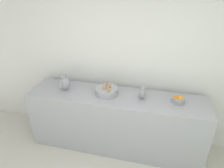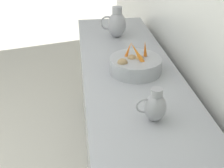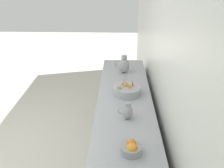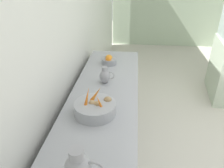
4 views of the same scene
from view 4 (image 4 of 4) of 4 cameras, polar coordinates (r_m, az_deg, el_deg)
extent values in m
cube|color=silver|center=(2.23, -12.31, 15.14)|extent=(0.10, 7.83, 3.00)
cube|color=#9EA0A5|center=(2.19, -2.50, -15.40)|extent=(0.62, 2.64, 0.94)
cylinder|color=#9EA0A5|center=(1.76, -4.38, -6.27)|extent=(0.33, 0.33, 0.10)
torus|color=#9EA0A5|center=(1.79, -4.33, -7.37)|extent=(0.19, 0.19, 0.01)
cone|color=orange|center=(1.75, -4.28, -2.80)|extent=(0.12, 0.05, 0.16)
cone|color=orange|center=(1.72, -6.48, -3.58)|extent=(0.06, 0.10, 0.16)
cone|color=orange|center=(1.68, -3.27, -4.78)|extent=(0.06, 0.03, 0.12)
ellipsoid|color=tan|center=(1.74, -5.16, -4.88)|extent=(0.05, 0.05, 0.04)
ellipsoid|color=#9E7F56|center=(1.77, -1.11, -4.08)|extent=(0.06, 0.05, 0.05)
ellipsoid|color=#9E7F56|center=(1.73, -3.73, -5.19)|extent=(0.06, 0.05, 0.05)
cylinder|color=gray|center=(2.66, -0.75, 5.88)|extent=(0.18, 0.18, 0.07)
sphere|color=orange|center=(2.62, -0.92, 6.21)|extent=(0.07, 0.07, 0.07)
sphere|color=orange|center=(2.68, -0.96, 6.73)|extent=(0.07, 0.07, 0.07)
sphere|color=orange|center=(2.67, -0.79, 6.72)|extent=(0.08, 0.08, 0.08)
cylinder|color=#939399|center=(1.15, -9.16, -17.38)|extent=(0.08, 0.08, 0.06)
ellipsoid|color=#939399|center=(2.20, -1.88, 1.97)|extent=(0.10, 0.10, 0.15)
cylinder|color=#939399|center=(2.16, -1.91, 3.97)|extent=(0.06, 0.06, 0.04)
torus|color=#939399|center=(2.18, -0.40, 2.23)|extent=(0.08, 0.01, 0.08)
camera|label=1|loc=(3.04, 58.51, 24.51)|focal=31.51mm
camera|label=2|loc=(3.07, 8.10, 24.43)|focal=46.43mm
camera|label=3|loc=(3.97, 3.91, 32.31)|focal=38.49mm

